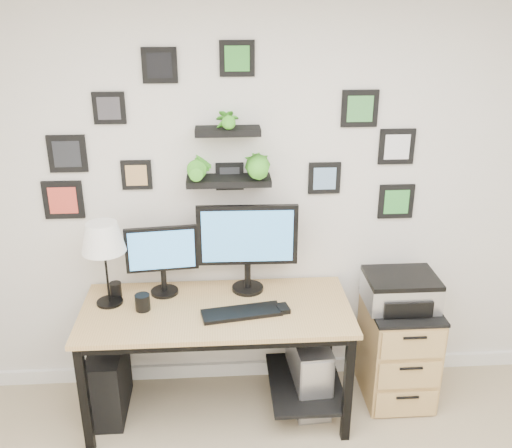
{
  "coord_description": "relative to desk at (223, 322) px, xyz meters",
  "views": [
    {
      "loc": [
        -0.35,
        -1.33,
        2.48
      ],
      "look_at": [
        -0.14,
        1.83,
        1.2
      ],
      "focal_mm": 40.0,
      "sensor_mm": 36.0,
      "label": 1
    }
  ],
  "objects": [
    {
      "name": "table_lamp",
      "position": [
        -0.68,
        0.06,
        0.54
      ],
      "size": [
        0.26,
        0.26,
        0.52
      ],
      "color": "black",
      "rests_on": "desk"
    },
    {
      "name": "mug",
      "position": [
        -0.47,
        -0.03,
        0.17
      ],
      "size": [
        0.09,
        0.09,
        0.1
      ],
      "primitive_type": "cylinder",
      "color": "black",
      "rests_on": "desk"
    },
    {
      "name": "file_cabinet",
      "position": [
        1.13,
        0.06,
        -0.29
      ],
      "size": [
        0.43,
        0.53,
        0.67
      ],
      "color": "tan",
      "rests_on": "ground"
    },
    {
      "name": "pc_tower_black",
      "position": [
        -0.72,
        0.01,
        -0.4
      ],
      "size": [
        0.21,
        0.46,
        0.46
      ],
      "primitive_type": "cube",
      "rotation": [
        0.0,
        0.0,
        0.0
      ],
      "color": "black",
      "rests_on": "ground"
    },
    {
      "name": "monitor_right",
      "position": [
        0.16,
        0.17,
        0.46
      ],
      "size": [
        0.61,
        0.2,
        0.57
      ],
      "color": "black",
      "rests_on": "desk"
    },
    {
      "name": "pc_tower_grey",
      "position": [
        0.54,
        0.02,
        -0.39
      ],
      "size": [
        0.24,
        0.49,
        0.47
      ],
      "color": "gray",
      "rests_on": "ground"
    },
    {
      "name": "wall_decor",
      "position": [
        0.07,
        0.27,
        1.01
      ],
      "size": [
        2.28,
        0.18,
        1.09
      ],
      "color": "black",
      "rests_on": "ground"
    },
    {
      "name": "monitor_left",
      "position": [
        -0.36,
        0.16,
        0.38
      ],
      "size": [
        0.44,
        0.19,
        0.45
      ],
      "color": "black",
      "rests_on": "desk"
    },
    {
      "name": "keyboard",
      "position": [
        0.11,
        -0.12,
        0.14
      ],
      "size": [
        0.48,
        0.22,
        0.02
      ],
      "primitive_type": "cube",
      "rotation": [
        0.0,
        0.0,
        0.17
      ],
      "color": "black",
      "rests_on": "desk"
    },
    {
      "name": "pen_cup",
      "position": [
        -0.65,
        0.15,
        0.17
      ],
      "size": [
        0.07,
        0.07,
        0.09
      ],
      "primitive_type": "cylinder",
      "color": "black",
      "rests_on": "desk"
    },
    {
      "name": "printer",
      "position": [
        1.11,
        0.07,
        0.14
      ],
      "size": [
        0.44,
        0.36,
        0.2
      ],
      "color": "silver",
      "rests_on": "file_cabinet"
    },
    {
      "name": "room",
      "position": [
        0.36,
        0.32,
        -0.58
      ],
      "size": [
        4.0,
        4.0,
        4.0
      ],
      "color": "tan",
      "rests_on": "ground"
    },
    {
      "name": "desk",
      "position": [
        0.0,
        0.0,
        0.0
      ],
      "size": [
        1.6,
        0.7,
        0.75
      ],
      "color": "tan",
      "rests_on": "ground"
    },
    {
      "name": "mouse",
      "position": [
        0.36,
        -0.09,
        0.14
      ],
      "size": [
        0.08,
        0.11,
        0.03
      ],
      "primitive_type": "cube",
      "rotation": [
        0.0,
        0.0,
        0.2
      ],
      "color": "black",
      "rests_on": "desk"
    }
  ]
}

